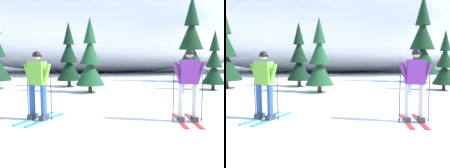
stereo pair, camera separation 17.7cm
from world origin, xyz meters
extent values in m
plane|color=white|center=(0.00, 0.00, 0.00)|extent=(120.00, 120.00, 0.00)
cube|color=red|center=(1.44, 0.79, 0.01)|extent=(0.30, 1.58, 0.03)
cube|color=red|center=(1.78, 0.74, 0.01)|extent=(0.30, 1.58, 0.03)
cube|color=#38383D|center=(1.43, 0.69, 0.09)|extent=(0.17, 0.30, 0.12)
cube|color=#38383D|center=(1.77, 0.64, 0.09)|extent=(0.17, 0.30, 0.12)
cylinder|color=silver|center=(1.43, 0.69, 0.56)|extent=(0.15, 0.15, 0.81)
cylinder|color=silver|center=(1.77, 0.64, 0.56)|extent=(0.15, 0.15, 0.81)
cube|color=#6B2889|center=(1.60, 0.67, 1.26)|extent=(0.46, 0.29, 0.60)
cylinder|color=#6B2889|center=(1.34, 0.70, 1.21)|extent=(0.28, 0.13, 0.58)
cylinder|color=#6B2889|center=(1.86, 0.63, 1.21)|extent=(0.28, 0.13, 0.58)
sphere|color=tan|center=(1.60, 0.67, 1.69)|extent=(0.19, 0.19, 0.19)
sphere|color=black|center=(1.60, 0.67, 1.72)|extent=(0.21, 0.21, 0.21)
cube|color=black|center=(1.61, 0.75, 1.70)|extent=(0.15, 0.05, 0.07)
cylinder|color=#2D2D33|center=(1.25, 0.77, 0.59)|extent=(0.02, 0.02, 1.18)
cylinder|color=#2D2D33|center=(1.25, 0.77, 0.06)|extent=(0.07, 0.07, 0.01)
cylinder|color=#2D2D33|center=(1.96, 0.68, 0.59)|extent=(0.02, 0.02, 1.18)
cylinder|color=#2D2D33|center=(1.96, 0.68, 0.06)|extent=(0.07, 0.07, 0.01)
cube|color=#2893CC|center=(-2.28, 1.33, 0.01)|extent=(0.81, 1.49, 0.03)
cube|color=#2893CC|center=(-1.96, 1.17, 0.01)|extent=(0.81, 1.49, 0.03)
cube|color=#38383D|center=(-2.32, 1.24, 0.09)|extent=(0.25, 0.31, 0.12)
cube|color=#38383D|center=(-2.01, 1.09, 0.09)|extent=(0.25, 0.31, 0.12)
cylinder|color=#2D519E|center=(-2.32, 1.24, 0.54)|extent=(0.15, 0.15, 0.78)
cylinder|color=#2D519E|center=(-2.01, 1.09, 0.54)|extent=(0.15, 0.15, 0.78)
cube|color=#75C638|center=(-2.16, 1.16, 1.22)|extent=(0.51, 0.42, 0.58)
cylinder|color=#75C638|center=(-2.41, 1.29, 1.16)|extent=(0.29, 0.21, 0.58)
cylinder|color=#75C638|center=(-1.92, 1.04, 1.16)|extent=(0.29, 0.21, 0.58)
sphere|color=tan|center=(-2.16, 1.16, 1.63)|extent=(0.19, 0.19, 0.19)
sphere|color=black|center=(-2.16, 1.16, 1.66)|extent=(0.21, 0.21, 0.21)
cube|color=black|center=(-2.13, 1.24, 1.64)|extent=(0.15, 0.10, 0.07)
cylinder|color=#2D2D33|center=(-2.46, 1.38, 0.58)|extent=(0.02, 0.02, 1.17)
cylinder|color=#2D2D33|center=(-2.46, 1.38, 0.06)|extent=(0.07, 0.07, 0.01)
cylinder|color=#2D2D33|center=(-1.81, 1.05, 0.58)|extent=(0.02, 0.02, 1.17)
cylinder|color=#2D2D33|center=(-1.81, 1.05, 0.06)|extent=(0.07, 0.07, 0.01)
cylinder|color=#47301E|center=(-5.68, 8.11, 0.29)|extent=(0.23, 0.23, 0.58)
cylinder|color=#47301E|center=(-1.98, 8.88, 0.24)|extent=(0.19, 0.19, 0.48)
cone|color=black|center=(-1.98, 8.88, 0.97)|extent=(1.36, 1.36, 1.22)
cone|color=black|center=(-1.98, 8.88, 1.94)|extent=(0.98, 0.98, 1.22)
cone|color=black|center=(-1.98, 8.88, 2.92)|extent=(0.60, 0.60, 1.22)
cylinder|color=#47301E|center=(-0.82, 6.34, 0.23)|extent=(0.19, 0.19, 0.46)
cone|color=#1E512D|center=(-0.82, 6.34, 0.94)|extent=(1.33, 1.33, 1.19)
cone|color=#1E512D|center=(-0.82, 6.34, 1.89)|extent=(0.95, 0.95, 1.19)
cone|color=#1E512D|center=(-0.82, 6.34, 2.84)|extent=(0.58, 0.58, 1.19)
cylinder|color=#47301E|center=(5.26, 6.80, 0.20)|extent=(0.16, 0.16, 0.40)
cone|color=#14381E|center=(5.26, 6.80, 0.80)|extent=(1.13, 1.13, 1.02)
cone|color=#14381E|center=(5.26, 6.80, 1.62)|extent=(0.82, 0.82, 1.02)
cone|color=#14381E|center=(5.26, 6.80, 2.43)|extent=(0.50, 0.50, 1.02)
cylinder|color=#47301E|center=(5.74, 11.01, 0.38)|extent=(0.30, 0.30, 0.76)
cone|color=#14381E|center=(5.74, 11.01, 1.54)|extent=(2.17, 2.17, 1.95)
cone|color=#14381E|center=(5.74, 11.01, 3.10)|extent=(1.56, 1.56, 1.95)
cone|color=#14381E|center=(5.74, 11.01, 4.65)|extent=(0.96, 0.96, 1.95)
ellipsoid|color=white|center=(0.77, 23.32, 6.69)|extent=(51.88, 20.92, 13.39)
camera|label=1|loc=(-0.83, -5.50, 1.62)|focal=41.52mm
camera|label=2|loc=(-0.65, -5.51, 1.62)|focal=41.52mm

